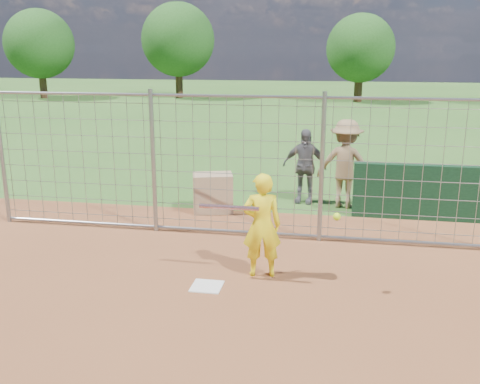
% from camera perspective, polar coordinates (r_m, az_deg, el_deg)
% --- Properties ---
extents(ground, '(100.00, 100.00, 0.00)m').
position_cam_1_polar(ground, '(7.90, -3.21, -9.48)').
color(ground, '#2D591E').
rests_on(ground, ground).
extents(home_plate, '(0.43, 0.43, 0.02)m').
position_cam_1_polar(home_plate, '(7.72, -3.56, -10.02)').
color(home_plate, silver).
rests_on(home_plate, ground).
extents(dugout_wall, '(2.60, 0.20, 1.10)m').
position_cam_1_polar(dugout_wall, '(11.06, 18.69, -0.03)').
color(dugout_wall, '#11381E').
rests_on(dugout_wall, ground).
extents(batter, '(0.63, 0.48, 1.57)m').
position_cam_1_polar(batter, '(7.81, 2.34, -3.58)').
color(batter, yellow).
rests_on(batter, ground).
extents(bystander_b, '(1.00, 0.54, 1.63)m').
position_cam_1_polar(bystander_b, '(11.66, 6.89, 2.76)').
color(bystander_b, '#56565B').
rests_on(bystander_b, ground).
extents(bystander_c, '(1.30, 0.88, 1.87)m').
position_cam_1_polar(bystander_c, '(11.45, 11.19, 2.95)').
color(bystander_c, '#8C704C').
rests_on(bystander_c, ground).
extents(equipment_bin, '(0.92, 0.75, 0.80)m').
position_cam_1_polar(equipment_bin, '(11.02, -2.93, -0.10)').
color(equipment_bin, tan).
rests_on(equipment_bin, ground).
extents(equipment_in_play, '(1.98, 0.23, 0.10)m').
position_cam_1_polar(equipment_in_play, '(7.43, 1.52, -1.87)').
color(equipment_in_play, silver).
rests_on(equipment_in_play, ground).
extents(backstop_fence, '(9.08, 0.08, 2.60)m').
position_cam_1_polar(backstop_fence, '(9.36, -0.51, 2.61)').
color(backstop_fence, gray).
rests_on(backstop_fence, ground).
extents(tree_line, '(44.66, 6.72, 6.48)m').
position_cam_1_polar(tree_line, '(35.15, 12.98, 15.40)').
color(tree_line, '#3F2B19').
rests_on(tree_line, ground).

